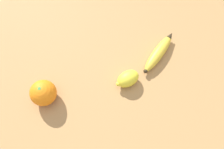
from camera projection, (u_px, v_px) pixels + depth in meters
The scene contains 4 objects.
ground_plane at pixel (113, 70), 0.75m from camera, with size 3.00×3.00×0.00m, color #A87A47.
banana at pixel (159, 53), 0.75m from camera, with size 0.18×0.08×0.04m.
orange at pixel (43, 93), 0.67m from camera, with size 0.08×0.08×0.08m.
lemon at pixel (128, 79), 0.71m from camera, with size 0.09×0.06×0.05m.
Camera 1 is at (0.20, 0.23, 0.68)m, focal length 35.00 mm.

